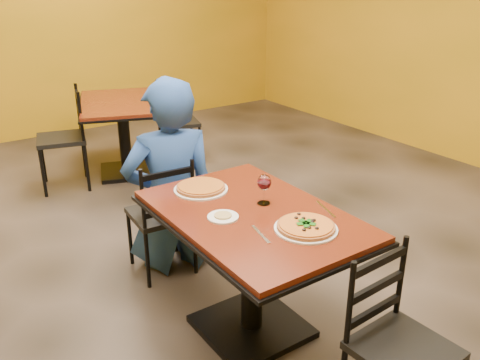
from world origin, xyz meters
TOP-DOWN VIEW (x-y plane):
  - floor at (0.00, 0.00)m, footprint 7.00×8.00m
  - wall_back at (0.00, 4.00)m, footprint 7.00×0.01m
  - table_main at (0.00, -0.50)m, footprint 0.83×1.23m
  - table_second at (0.39, 2.22)m, footprint 1.13×1.36m
  - chair_main_near at (0.14, -1.41)m, footprint 0.40×0.40m
  - chair_main_far at (-0.12, 0.38)m, footprint 0.40×0.40m
  - chair_second_left at (-0.23, 2.22)m, footprint 0.52×0.52m
  - chair_second_right at (1.00, 2.22)m, footprint 0.48×0.48m
  - diner at (-0.01, 0.43)m, footprint 0.73×0.57m
  - plate_main at (0.10, -0.80)m, footprint 0.31×0.31m
  - pizza_main at (0.10, -0.80)m, footprint 0.28×0.28m
  - plate_far at (-0.08, -0.10)m, footprint 0.31×0.31m
  - pizza_far at (-0.08, -0.10)m, footprint 0.28×0.28m
  - side_plate at (-0.16, -0.47)m, footprint 0.16×0.16m
  - dip at (-0.16, -0.47)m, footprint 0.09×0.09m
  - wine_glass at (0.11, -0.45)m, footprint 0.08×0.08m
  - fork at (-0.11, -0.72)m, footprint 0.05×0.19m
  - knife at (0.34, -0.69)m, footprint 0.07×0.21m

SIDE VIEW (x-z plane):
  - floor at x=0.00m, z-range -0.01..0.01m
  - chair_main_far at x=-0.12m, z-range 0.00..0.82m
  - chair_main_near at x=0.14m, z-range 0.00..0.84m
  - chair_second_right at x=1.00m, z-range 0.00..0.86m
  - chair_second_left at x=-0.23m, z-range 0.00..0.94m
  - table_second at x=0.39m, z-range 0.18..0.93m
  - table_main at x=0.00m, z-range 0.18..0.93m
  - diner at x=-0.01m, z-range 0.00..1.32m
  - fork at x=-0.11m, z-range 0.75..0.75m
  - knife at x=0.34m, z-range 0.75..0.75m
  - plate_main at x=0.10m, z-range 0.75..0.76m
  - plate_far at x=-0.08m, z-range 0.75..0.76m
  - side_plate at x=-0.16m, z-range 0.75..0.76m
  - dip at x=-0.16m, z-range 0.76..0.77m
  - pizza_main at x=0.10m, z-range 0.76..0.78m
  - pizza_far at x=-0.08m, z-range 0.76..0.78m
  - wine_glass at x=0.11m, z-range 0.75..0.93m
  - wall_back at x=0.00m, z-range 0.00..3.00m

